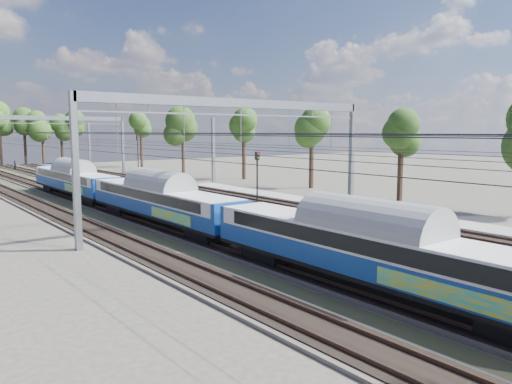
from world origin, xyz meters
TOP-DOWN VIEW (x-y plane):
  - track_bed at (-0.00, 45.00)m, footprint 21.00×130.00m
  - platform at (12.00, 20.00)m, footprint 3.00×70.00m
  - catenary at (0.33, 52.69)m, footprint 25.65×130.00m
  - tree_belt at (6.15, 92.34)m, footprint 40.82×102.32m
  - emu_train at (-4.50, 33.33)m, footprint 2.68×56.88m
  - worker at (-1.04, 94.70)m, footprint 0.58×0.74m
  - signal_near at (3.16, 32.21)m, footprint 0.35×0.31m
  - signal_far at (12.89, 75.47)m, footprint 0.43×0.39m

SIDE VIEW (x-z plane):
  - track_bed at x=0.00m, z-range -0.07..0.27m
  - platform at x=12.00m, z-range 0.00..0.30m
  - worker at x=-1.04m, z-range 0.00..1.80m
  - emu_train at x=-4.50m, z-range 0.35..4.27m
  - signal_near at x=3.16m, z-range 0.69..5.88m
  - signal_far at x=12.89m, z-range 0.82..6.97m
  - catenary at x=0.33m, z-range 1.90..10.90m
  - tree_belt at x=6.15m, z-range 2.28..14.23m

